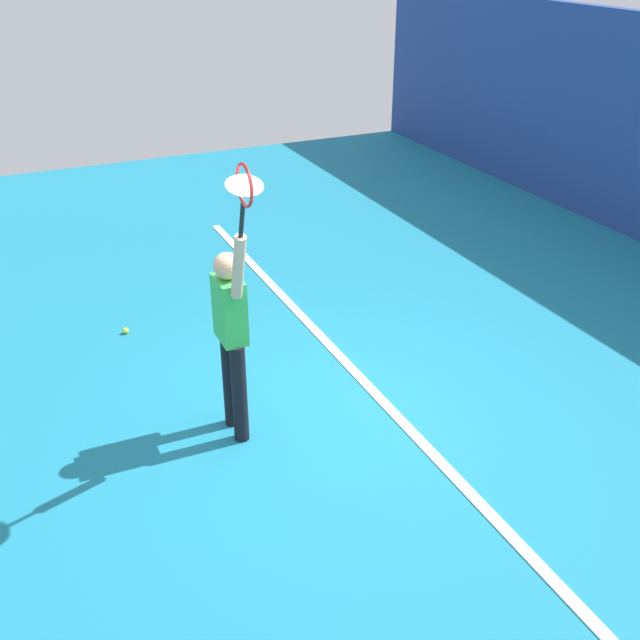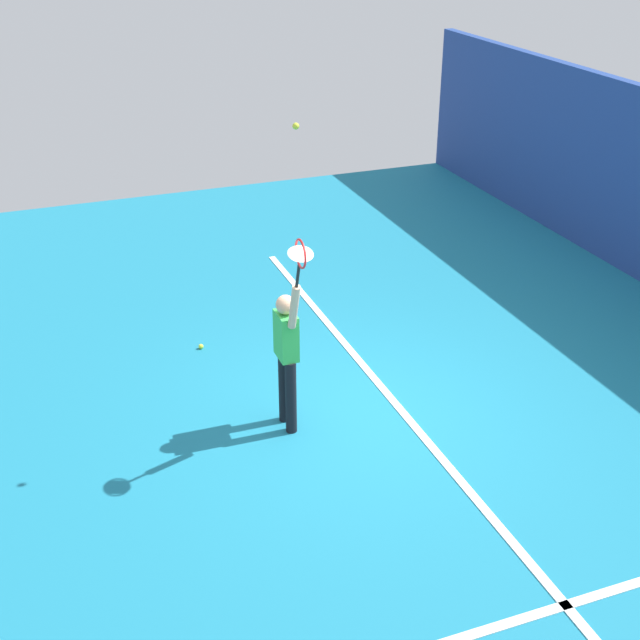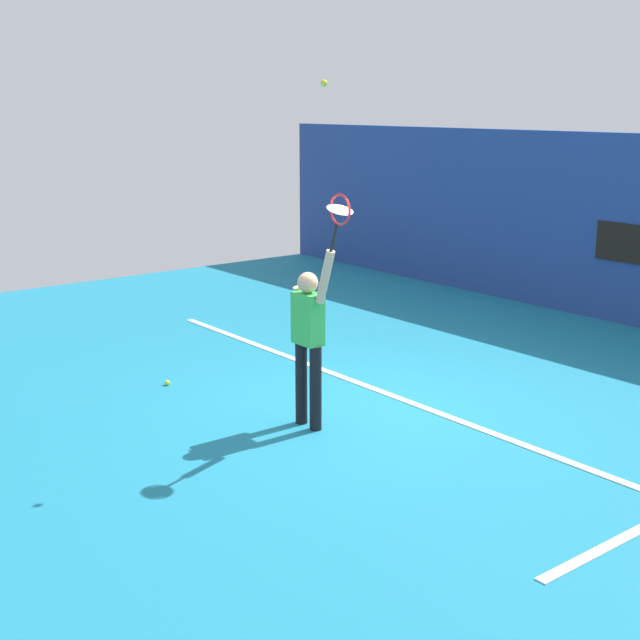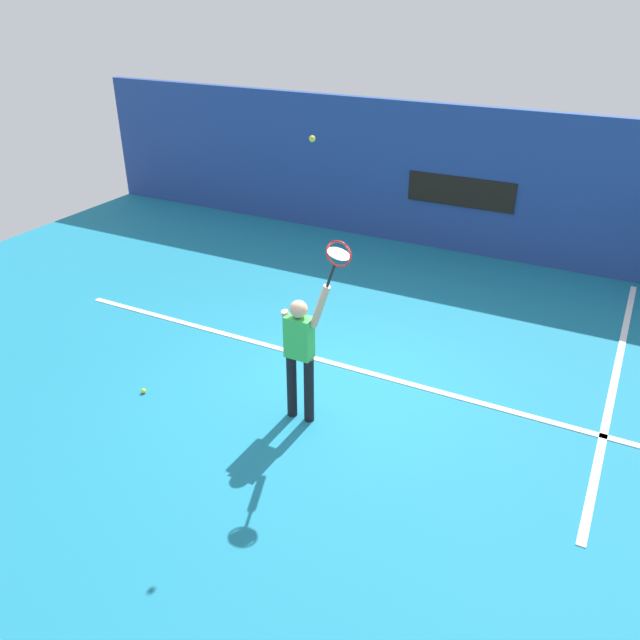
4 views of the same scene
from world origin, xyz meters
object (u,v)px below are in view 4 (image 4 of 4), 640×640
at_px(tennis_player, 300,350).
at_px(tennis_racket, 338,256).
at_px(tennis_ball, 312,139).
at_px(spare_ball, 144,391).

bearing_deg(tennis_player, tennis_racket, -0.48).
bearing_deg(tennis_ball, tennis_player, -146.64).
bearing_deg(tennis_player, tennis_ball, 33.36).
relative_size(tennis_player, tennis_ball, 29.05).
height_order(tennis_racket, spare_ball, tennis_racket).
distance_m(tennis_player, spare_ball, 2.46).
bearing_deg(spare_ball, tennis_racket, 10.89).
bearing_deg(tennis_racket, spare_ball, -169.11).
height_order(tennis_racket, tennis_ball, tennis_ball).
bearing_deg(tennis_racket, tennis_ball, 165.16).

